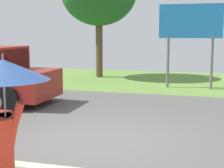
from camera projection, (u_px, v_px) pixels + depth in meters
name	position (u px, v px, depth m)	size (l,w,h in m)	color
ground_plane	(129.00, 113.00, 10.61)	(40.00, 22.00, 0.20)	#565451
roadside_billboard	(191.00, 27.00, 14.56)	(2.60, 0.12, 3.50)	slate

